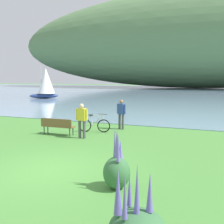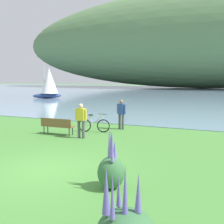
# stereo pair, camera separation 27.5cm
# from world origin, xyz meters

# --- Properties ---
(ground_plane) EXTENTS (200.00, 200.00, 0.00)m
(ground_plane) POSITION_xyz_m (0.00, 0.00, 0.00)
(ground_plane) COLOR #478438
(bay_water) EXTENTS (180.00, 80.00, 0.04)m
(bay_water) POSITION_xyz_m (0.00, 48.42, 0.02)
(bay_water) COLOR #7A99B2
(bay_water) RESTS_ON ground
(distant_hillside) EXTENTS (113.25, 28.00, 27.23)m
(distant_hillside) POSITION_xyz_m (0.67, 70.17, 13.65)
(distant_hillside) COLOR #567A4C
(distant_hillside) RESTS_ON bay_water
(park_bench_near_camera) EXTENTS (1.81, 0.50, 0.88)m
(park_bench_near_camera) POSITION_xyz_m (-2.56, 4.46, 0.52)
(park_bench_near_camera) COLOR brown
(park_bench_near_camera) RESTS_ON ground
(bicycle_leaning_near_bench) EXTENTS (1.74, 0.45, 1.01)m
(bicycle_leaning_near_bench) POSITION_xyz_m (-1.07, 5.80, 0.40)
(bicycle_leaning_near_bench) COLOR black
(bicycle_leaning_near_bench) RESTS_ON ground
(person_at_shoreline) EXTENTS (0.58, 0.33, 1.71)m
(person_at_shoreline) POSITION_xyz_m (0.03, 7.10, 0.98)
(person_at_shoreline) COLOR #4C4C51
(person_at_shoreline) RESTS_ON ground
(person_on_the_grass) EXTENTS (0.61, 0.24, 1.71)m
(person_on_the_grass) POSITION_xyz_m (-1.03, 4.28, 0.98)
(person_on_the_grass) COLOR #4C4C51
(person_on_the_grass) RESTS_ON ground
(echium_bush_mid_cluster) EXTENTS (0.73, 0.73, 1.73)m
(echium_bush_mid_cluster) POSITION_xyz_m (2.53, -0.51, 0.51)
(echium_bush_mid_cluster) COLOR #386B3D
(echium_bush_mid_cluster) RESTS_ON ground
(sailboat_nearest_to_shore) EXTENTS (3.97, 3.36, 4.68)m
(sailboat_nearest_to_shore) POSITION_xyz_m (-17.14, 24.02, 2.24)
(sailboat_nearest_to_shore) COLOR navy
(sailboat_nearest_to_shore) RESTS_ON bay_water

